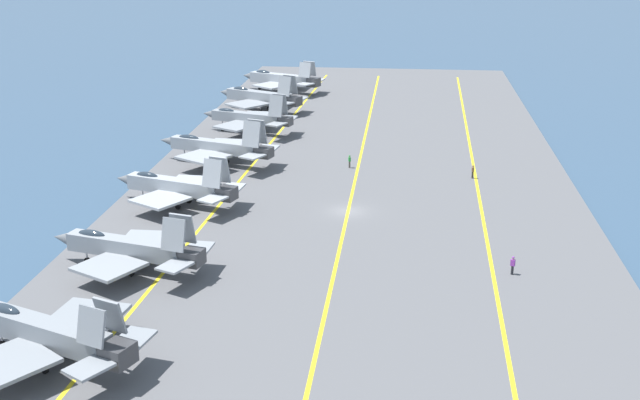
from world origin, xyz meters
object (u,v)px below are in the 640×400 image
Objects in this scene: parked_jet_fifth at (217,147)px; parked_jet_second at (46,333)px; parked_jet_seventh at (260,97)px; crew_purple_vest at (513,265)px; crew_green_vest at (350,161)px; parked_jet_sixth at (249,118)px; parked_jet_third at (129,248)px; crew_brown_vest at (473,171)px; parked_jet_fourth at (177,186)px; parked_jet_eighth at (281,79)px.

parked_jet_second is at bearing 179.37° from parked_jet_fifth.
crew_purple_vest is (-64.99, -34.93, -1.47)m from parked_jet_seventh.
crew_purple_vest is at bearing -61.02° from parked_jet_second.
crew_purple_vest is 1.02× the size of crew_green_vest.
parked_jet_sixth is 16.18m from parked_jet_seventh.
parked_jet_third is 0.93× the size of parked_jet_fifth.
parked_jet_second is 51.22m from parked_jet_fifth.
parked_jet_sixth is 8.81× the size of crew_brown_vest.
parked_jet_fourth is at bearing 0.42° from parked_jet_second.
parked_jet_seventh is (16.13, 1.17, -0.08)m from parked_jet_sixth.
parked_jet_fifth is 9.61× the size of crew_purple_vest.
parked_jet_sixth is 8.74× the size of crew_green_vest.
parked_jet_fourth is (34.80, 0.26, -0.15)m from parked_jet_second.
crew_brown_vest is at bearing -121.05° from parked_jet_sixth.
crew_green_vest is at bearing -46.98° from parked_jet_fourth.
parked_jet_fifth reaches higher than parked_jet_seventh.
parked_jet_fifth is 17.52m from crew_green_vest.
parked_jet_seventh is at bearing 43.24° from crew_brown_vest.
crew_purple_vest is at bearing -177.08° from crew_brown_vest.
crew_brown_vest is at bearing -45.83° from parked_jet_third.
crew_brown_vest is at bearing -34.56° from parked_jet_second.
parked_jet_sixth is (68.35, -1.45, 0.11)m from parked_jet_second.
parked_jet_fifth reaches higher than crew_brown_vest.
parked_jet_fifth is at bearing 86.06° from crew_brown_vest.
parked_jet_third reaches higher than crew_purple_vest.
crew_purple_vest is at bearing -157.47° from parked_jet_eighth.
parked_jet_eighth is (50.11, -0.70, -0.07)m from parked_jet_fifth.
crew_purple_vest is (-81.82, -33.94, -1.50)m from parked_jet_eighth.
parked_jet_eighth is (16.83, -0.99, 0.02)m from parked_jet_seventh.
parked_jet_second is 1.05× the size of parked_jet_sixth.
parked_jet_fourth is 9.12× the size of crew_brown_vest.
parked_jet_fifth is at bearing -179.50° from parked_jet_seventh.
parked_jet_seventh reaches higher than crew_purple_vest.
parked_jet_second and parked_jet_third have the same top height.
parked_jet_fourth is 16.44m from parked_jet_fifth.
parked_jet_second is 0.97× the size of parked_jet_seventh.
parked_jet_second is 34.80m from parked_jet_fourth.
parked_jet_second is 16.62m from parked_jet_third.
parked_jet_seventh is 16.86m from parked_jet_eighth.
parked_jet_fourth reaches higher than crew_purple_vest.
parked_jet_fifth reaches higher than parked_jet_sixth.
crew_purple_vest is 1.03× the size of crew_brown_vest.
parked_jet_fourth is at bearing 112.59° from crew_brown_vest.
crew_green_vest is (-16.52, -16.55, -1.57)m from parked_jet_sixth.
parked_jet_fourth reaches higher than crew_green_vest.
parked_jet_second is 84.49m from parked_jet_seventh.
parked_jet_fourth is 1.03× the size of parked_jet_sixth.
parked_jet_fifth is at bearing -2.87° from parked_jet_fourth.
parked_jet_fourth is 9.04× the size of crew_green_vest.
parked_jet_second reaches higher than crew_brown_vest.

